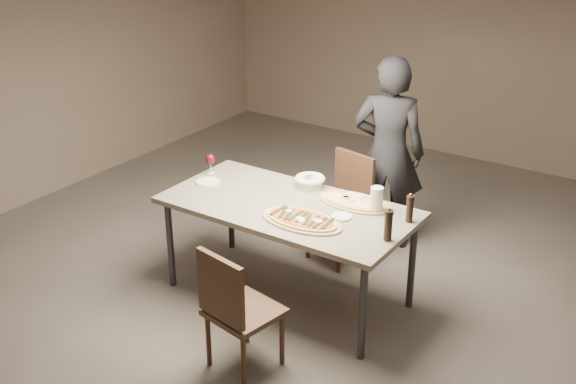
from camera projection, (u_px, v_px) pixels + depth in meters
The scene contains 14 objects.
room at pixel (288, 118), 4.86m from camera, with size 7.00×7.00×7.00m.
dining_table at pixel (288, 212), 5.15m from camera, with size 1.80×0.90×0.75m.
zucchini_pizza at pixel (302, 220), 4.87m from camera, with size 0.60×0.33×0.05m.
ham_pizza at pixel (355, 202), 5.14m from camera, with size 0.55×0.31×0.04m.
bread_basket at pixel (310, 181), 5.40m from camera, with size 0.23×0.23×0.08m.
oil_dish at pixel (341, 217), 4.93m from camera, with size 0.14×0.14×0.02m.
pepper_mill_left at pixel (388, 225), 4.59m from camera, with size 0.06×0.06×0.23m.
pepper_mill_right at pixel (410, 208), 4.84m from camera, with size 0.05×0.05×0.21m.
carafe at pixel (377, 200), 4.98m from camera, with size 0.09×0.09×0.19m.
wine_glass at pixel (210, 160), 5.62m from camera, with size 0.07×0.07×0.16m.
side_plate at pixel (208, 182), 5.49m from camera, with size 0.19×0.19×0.01m.
chair_near at pixel (234, 306), 4.43m from camera, with size 0.47×0.47×0.86m.
chair_far at pixel (345, 201), 5.82m from camera, with size 0.49×0.49×0.87m.
diner at pixel (388, 153), 5.89m from camera, with size 0.59×0.39×1.63m, color black.
Camera 1 is at (2.59, -3.86, 2.92)m, focal length 45.00 mm.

